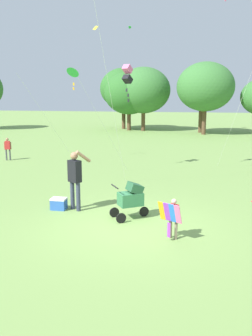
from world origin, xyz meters
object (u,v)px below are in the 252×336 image
object	(u,v)px
person_adult_flyer	(75,175)
kite_blue_high	(127,75)
child_with_butterfly_kite	(173,215)
stroller	(131,197)
cooler_box	(59,204)
kite_green_novelty	(72,73)
person_sitting_far	(8,147)

from	to	relation	value
person_adult_flyer	kite_blue_high	distance (m)	6.67
child_with_butterfly_kite	stroller	xyz separation A→B (m)	(-1.22, 1.26, 0.01)
kite_blue_high	cooler_box	distance (m)	7.22
person_adult_flyer	kite_green_novelty	world-z (taller)	kite_green_novelty
child_with_butterfly_kite	cooler_box	bearing A→B (deg)	154.97
stroller	cooler_box	distance (m)	2.34
person_sitting_far	cooler_box	xyz separation A→B (m)	(5.58, -7.25, -0.52)
stroller	cooler_box	size ratio (longest dim) A/B	2.38
person_adult_flyer	person_sitting_far	world-z (taller)	person_adult_flyer
stroller	cooler_box	world-z (taller)	stroller
person_sitting_far	person_adult_flyer	bearing A→B (deg)	-49.74
kite_blue_high	child_with_butterfly_kite	bearing A→B (deg)	-71.58
child_with_butterfly_kite	kite_blue_high	distance (m)	8.72
person_adult_flyer	kite_blue_high	bearing A→B (deg)	85.46
child_with_butterfly_kite	person_sitting_far	xyz separation A→B (m)	(-9.07, 8.87, 0.09)
person_adult_flyer	kite_blue_high	world-z (taller)	kite_blue_high
child_with_butterfly_kite	kite_green_novelty	size ratio (longest dim) A/B	0.21
person_adult_flyer	cooler_box	world-z (taller)	person_adult_flyer
stroller	person_sitting_far	xyz separation A→B (m)	(-7.84, 7.62, 0.09)
person_adult_flyer	person_sitting_far	distance (m)	9.44
person_adult_flyer	kite_green_novelty	size ratio (longest dim) A/B	0.39
person_adult_flyer	cooler_box	bearing A→B (deg)	-174.45
person_adult_flyer	stroller	distance (m)	1.86
person_sitting_far	child_with_butterfly_kite	bearing A→B (deg)	-44.39
kite_blue_high	person_sitting_far	bearing A→B (deg)	168.44
stroller	person_adult_flyer	bearing A→B (deg)	166.46
person_adult_flyer	cooler_box	distance (m)	1.02
child_with_butterfly_kite	cooler_box	size ratio (longest dim) A/B	2.20
stroller	kite_blue_high	xyz separation A→B (m)	(-1.29, 6.28, 3.60)
person_sitting_far	cooler_box	bearing A→B (deg)	-52.41
kite_blue_high	person_sitting_far	distance (m)	7.56
stroller	kite_green_novelty	distance (m)	9.86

